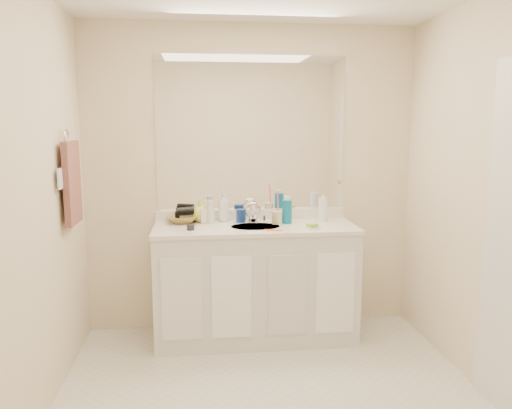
{
  "coord_description": "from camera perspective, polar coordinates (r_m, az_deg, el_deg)",
  "views": [
    {
      "loc": [
        -0.41,
        -2.62,
        1.64
      ],
      "look_at": [
        0.0,
        0.97,
        1.05
      ],
      "focal_mm": 35.0,
      "sensor_mm": 36.0,
      "label": 1
    }
  ],
  "objects": [
    {
      "name": "wall_back",
      "position": [
        3.97,
        -0.53,
        2.88
      ],
      "size": [
        2.6,
        0.02,
        2.4
      ],
      "primitive_type": "cube",
      "color": "beige",
      "rests_on": "floor"
    },
    {
      "name": "wall_front",
      "position": [
        1.45,
        10.29,
        -8.4
      ],
      "size": [
        2.6,
        0.02,
        2.4
      ],
      "primitive_type": "cube",
      "color": "beige",
      "rests_on": "floor"
    },
    {
      "name": "wall_left",
      "position": [
        2.81,
        -24.91,
        -0.61
      ],
      "size": [
        0.02,
        2.6,
        2.4
      ],
      "primitive_type": "cube",
      "color": "beige",
      "rests_on": "floor"
    },
    {
      "name": "wall_right",
      "position": [
        3.16,
        26.31,
        0.31
      ],
      "size": [
        0.02,
        2.6,
        2.4
      ],
      "primitive_type": "cube",
      "color": "beige",
      "rests_on": "floor"
    },
    {
      "name": "vanity_cabinet",
      "position": [
        3.87,
        -0.08,
        -9.06
      ],
      "size": [
        1.5,
        0.55,
        0.85
      ],
      "primitive_type": "cube",
      "color": "silver",
      "rests_on": "floor"
    },
    {
      "name": "countertop",
      "position": [
        3.75,
        -0.09,
        -2.67
      ],
      "size": [
        1.52,
        0.57,
        0.03
      ],
      "primitive_type": "cube",
      "color": "white",
      "rests_on": "vanity_cabinet"
    },
    {
      "name": "backsplash",
      "position": [
        4.0,
        -0.5,
        -1.14
      ],
      "size": [
        1.52,
        0.03,
        0.08
      ],
      "primitive_type": "cube",
      "color": "white",
      "rests_on": "countertop"
    },
    {
      "name": "sink_basin",
      "position": [
        3.73,
        -0.05,
        -2.69
      ],
      "size": [
        0.37,
        0.37,
        0.02
      ],
      "primitive_type": "cylinder",
      "color": "beige",
      "rests_on": "countertop"
    },
    {
      "name": "faucet",
      "position": [
        3.9,
        -0.35,
        -1.18
      ],
      "size": [
        0.02,
        0.02,
        0.11
      ],
      "primitive_type": "cylinder",
      "color": "silver",
      "rests_on": "countertop"
    },
    {
      "name": "mirror",
      "position": [
        3.94,
        -0.53,
        8.08
      ],
      "size": [
        1.48,
        0.01,
        1.2
      ],
      "primitive_type": "cube",
      "color": "white",
      "rests_on": "wall_back"
    },
    {
      "name": "blue_mug",
      "position": [
        3.88,
        -1.73,
        -1.29
      ],
      "size": [
        0.1,
        0.1,
        0.1
      ],
      "primitive_type": "cylinder",
      "rotation": [
        0.0,
        0.0,
        -0.38
      ],
      "color": "navy",
      "rests_on": "countertop"
    },
    {
      "name": "tan_cup",
      "position": [
        3.81,
        2.36,
        -1.51
      ],
      "size": [
        0.09,
        0.09,
        0.1
      ],
      "primitive_type": "cylinder",
      "rotation": [
        0.0,
        0.0,
        0.32
      ],
      "color": "beige",
      "rests_on": "countertop"
    },
    {
      "name": "toothbrush",
      "position": [
        3.8,
        2.52,
        -0.0
      ],
      "size": [
        0.02,
        0.04,
        0.22
      ],
      "primitive_type": "cylinder",
      "rotation": [
        0.14,
        0.0,
        -0.36
      ],
      "color": "#FF437F",
      "rests_on": "tan_cup"
    },
    {
      "name": "mouthwash_bottle",
      "position": [
        3.84,
        3.55,
        -0.82
      ],
      "size": [
        0.08,
        0.08,
        0.18
      ],
      "primitive_type": "cylinder",
      "rotation": [
        0.0,
        0.0,
        0.04
      ],
      "color": "#0C6993",
      "rests_on": "countertop"
    },
    {
      "name": "clear_pump_bottle",
      "position": [
        3.94,
        7.66,
        -0.59
      ],
      "size": [
        0.08,
        0.08,
        0.19
      ],
      "primitive_type": "cylinder",
      "rotation": [
        0.0,
        0.0,
        -0.11
      ],
      "color": "white",
      "rests_on": "countertop"
    },
    {
      "name": "soap_dish",
      "position": [
        3.66,
        6.46,
        -2.69
      ],
      "size": [
        0.13,
        0.12,
        0.01
      ],
      "primitive_type": "cube",
      "rotation": [
        0.0,
        0.0,
        0.41
      ],
      "color": "white",
      "rests_on": "countertop"
    },
    {
      "name": "green_soap",
      "position": [
        3.66,
        6.47,
        -2.41
      ],
      "size": [
        0.08,
        0.07,
        0.03
      ],
      "primitive_type": "cube",
      "rotation": [
        0.0,
        0.0,
        0.29
      ],
      "color": "#79BB2D",
      "rests_on": "soap_dish"
    },
    {
      "name": "orange_comb",
      "position": [
        3.59,
        1.99,
        -2.94
      ],
      "size": [
        0.14,
        0.05,
        0.01
      ],
      "primitive_type": "cube",
      "rotation": [
        0.0,
        0.0,
        -0.21
      ],
      "color": "#FC581A",
      "rests_on": "countertop"
    },
    {
      "name": "dark_jar",
      "position": [
        3.63,
        -7.49,
        -2.59
      ],
      "size": [
        0.07,
        0.07,
        0.04
      ],
      "primitive_type": "cylinder",
      "rotation": [
        0.0,
        0.0,
        0.3
      ],
      "color": "black",
      "rests_on": "countertop"
    },
    {
      "name": "extra_white_bottle",
      "position": [
        3.83,
        -5.2,
        -0.9
      ],
      "size": [
        0.07,
        0.07,
        0.17
      ],
      "primitive_type": "cylinder",
      "rotation": [
        0.0,
        0.0,
        -0.23
      ],
      "color": "silver",
      "rests_on": "countertop"
    },
    {
      "name": "soap_bottle_white",
      "position": [
        3.91,
        -3.72,
        -0.34
      ],
      "size": [
        0.1,
        0.1,
        0.22
      ],
      "primitive_type": "imported",
      "rotation": [
        0.0,
        0.0,
        0.21
      ],
      "color": "white",
      "rests_on": "countertop"
    },
    {
      "name": "soap_bottle_cream",
      "position": [
        3.87,
        -5.77,
        -0.81
      ],
      "size": [
        0.08,
        0.09,
        0.18
      ],
      "primitive_type": "imported",
      "rotation": [
        0.0,
        0.0,
        0.07
      ],
      "color": "#F9ECCB",
      "rests_on": "countertop"
    },
    {
      "name": "soap_bottle_yellow",
      "position": [
        3.92,
        -6.36,
        -0.75
      ],
      "size": [
        0.17,
        0.17,
        0.17
      ],
      "primitive_type": "imported",
      "rotation": [
        0.0,
        0.0,
        -0.38
      ],
      "color": "#E9EE5C",
      "rests_on": "countertop"
    },
    {
      "name": "wicker_basket",
      "position": [
        3.9,
        -8.39,
        -1.67
      ],
      "size": [
        0.24,
        0.24,
        0.06
      ],
      "primitive_type": "imported",
      "rotation": [
        0.0,
        0.0,
        -0.04
      ],
      "color": "olive",
      "rests_on": "countertop"
    },
    {
      "name": "hair_dryer",
      "position": [
        3.89,
        -8.12,
        -0.78
      ],
      "size": [
        0.14,
        0.1,
        0.06
      ],
      "primitive_type": "cylinder",
      "rotation": [
        0.0,
        1.57,
        0.34
      ],
      "color": "black",
      "rests_on": "wicker_basket"
    },
    {
      "name": "towel_ring",
      "position": [
        3.51,
        -20.86,
        7.19
      ],
      "size": [
        0.01,
        0.11,
        0.11
      ],
      "primitive_type": "torus",
      "rotation": [
        0.0,
        1.57,
        0.0
      ],
      "color": "silver",
      "rests_on": "wall_left"
    },
    {
      "name": "hand_towel",
      "position": [
        3.52,
        -20.27,
        2.33
      ],
      "size": [
        0.04,
        0.32,
        0.55
      ],
      "primitive_type": "cube",
      "color": "brown",
      "rests_on": "towel_ring"
    },
    {
      "name": "switch_plate",
      "position": [
        3.33,
        -21.49,
        2.76
      ],
      "size": [
        0.01,
        0.08,
        0.13
      ],
      "primitive_type": "cube",
      "color": "white",
      "rests_on": "wall_left"
    }
  ]
}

